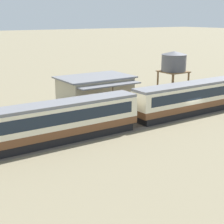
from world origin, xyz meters
name	(u,v)px	position (x,y,z in m)	size (l,w,h in m)	color
ground_plane	(189,116)	(0.00, 0.00, 0.00)	(600.00, 600.00, 0.00)	#7A7056
passenger_train	(50,122)	(-18.85, 0.77, 2.31)	(105.92, 3.00, 4.16)	brown
railway_track	(55,142)	(-18.42, 0.77, 0.01)	(178.70, 3.60, 0.04)	#665B51
station_building	(95,93)	(-8.62, 9.15, 2.39)	(9.74, 7.67, 4.72)	#BCB293
water_tower	(174,62)	(5.05, 8.53, 5.72)	(3.94, 3.94, 7.40)	brown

